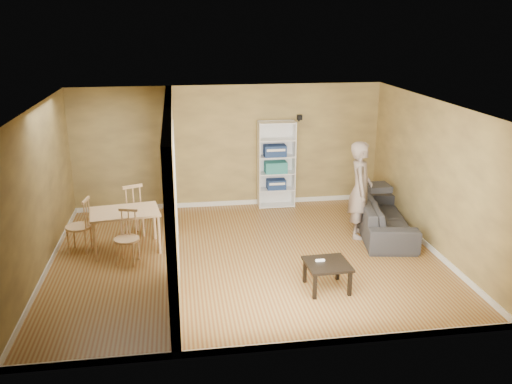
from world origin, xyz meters
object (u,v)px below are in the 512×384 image
sofa (383,211)px  chair_near (127,238)px  chair_left (78,225)px  chair_far (131,209)px  dining_table (125,215)px  bookshelf (276,164)px  person (361,182)px  coffee_table (327,267)px

sofa → chair_near: (-4.67, -0.66, 0.02)m
chair_left → chair_far: 1.06m
dining_table → chair_near: size_ratio=1.27×
bookshelf → person: bearing=-58.2°
chair_far → sofa: bearing=149.9°
coffee_table → chair_left: chair_left is taller
bookshelf → chair_left: (-3.82, -1.92, -0.44)m
chair_left → chair_far: chair_far is taller
person → chair_far: bearing=100.5°
dining_table → chair_near: (0.06, -0.57, -0.19)m
chair_near → dining_table: bearing=110.9°
sofa → chair_left: 5.53m
sofa → chair_far: bearing=92.7°
person → chair_near: size_ratio=2.33×
coffee_table → sofa: bearing=50.8°
chair_left → bookshelf: bearing=126.4°
bookshelf → chair_near: bearing=-139.5°
chair_far → person: bearing=148.0°
coffee_table → chair_left: 4.36m
person → coffee_table: size_ratio=3.32×
bookshelf → dining_table: (-3.02, -1.96, -0.28)m
bookshelf → coffee_table: size_ratio=2.90×
dining_table → sofa: bearing=1.1°
sofa → bookshelf: size_ratio=1.22×
dining_table → person: bearing=0.2°
bookshelf → chair_left: bookshelf is taller
person → chair_near: 4.25m
person → dining_table: bearing=109.5°
dining_table → chair_left: chair_left is taller
person → bookshelf: size_ratio=1.14×
bookshelf → coffee_table: (0.06, -3.89, -0.57)m
sofa → bookshelf: 2.58m
coffee_table → chair_near: size_ratio=0.70×
person → coffee_table: 2.37m
bookshelf → chair_left: 4.30m
sofa → person: (-0.50, -0.07, 0.63)m
chair_far → chair_left: bearing=13.4°
chair_left → coffee_table: bearing=72.8°
bookshelf → coffee_table: 3.94m
person → chair_far: size_ratio=2.04×
chair_left → dining_table: bearing=96.8°
dining_table → chair_near: 0.61m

